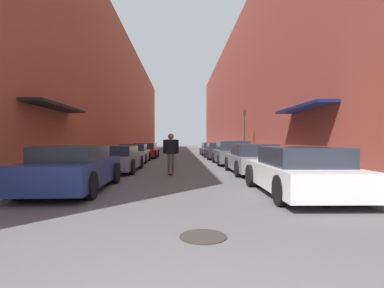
{
  "coord_description": "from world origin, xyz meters",
  "views": [
    {
      "loc": [
        -0.07,
        -1.62,
        1.43
      ],
      "look_at": [
        0.48,
        12.37,
        1.28
      ],
      "focal_mm": 28.0,
      "sensor_mm": 36.0,
      "label": 1
    }
  ],
  "objects_px": {
    "manhole_cover": "(203,236)",
    "parked_car_right_3": "(218,151)",
    "parked_car_left_0": "(75,168)",
    "parked_car_left_3": "(146,151)",
    "parked_car_left_1": "(117,159)",
    "skateboarder": "(171,149)",
    "parked_car_right_1": "(253,159)",
    "parked_car_right_0": "(299,171)",
    "parked_car_right_4": "(211,149)",
    "parked_car_right_2": "(232,153)",
    "traffic_light": "(244,128)",
    "parked_car_left_2": "(135,153)"
  },
  "relations": [
    {
      "from": "manhole_cover",
      "to": "parked_car_right_3",
      "type": "bearing_deg",
      "value": 82.13
    },
    {
      "from": "parked_car_left_0",
      "to": "parked_car_left_3",
      "type": "distance_m",
      "value": 16.38
    },
    {
      "from": "parked_car_left_0",
      "to": "parked_car_left_3",
      "type": "relative_size",
      "value": 1.07
    },
    {
      "from": "parked_car_left_3",
      "to": "manhole_cover",
      "type": "xyz_separation_m",
      "value": [
        3.23,
        -20.64,
        -0.6
      ]
    },
    {
      "from": "parked_car_left_1",
      "to": "manhole_cover",
      "type": "xyz_separation_m",
      "value": [
        3.27,
        -9.63,
        -0.58
      ]
    },
    {
      "from": "parked_car_left_1",
      "to": "skateboarder",
      "type": "bearing_deg",
      "value": -27.7
    },
    {
      "from": "parked_car_right_1",
      "to": "parked_car_right_3",
      "type": "height_order",
      "value": "parked_car_right_1"
    },
    {
      "from": "parked_car_left_0",
      "to": "parked_car_right_0",
      "type": "height_order",
      "value": "parked_car_left_0"
    },
    {
      "from": "parked_car_right_1",
      "to": "parked_car_right_4",
      "type": "bearing_deg",
      "value": 90.65
    },
    {
      "from": "parked_car_right_2",
      "to": "parked_car_right_3",
      "type": "xyz_separation_m",
      "value": [
        -0.14,
        5.6,
        -0.07
      ]
    },
    {
      "from": "manhole_cover",
      "to": "parked_car_right_2",
      "type": "bearing_deg",
      "value": 78.38
    },
    {
      "from": "parked_car_left_0",
      "to": "traffic_light",
      "type": "bearing_deg",
      "value": 60.37
    },
    {
      "from": "parked_car_left_0",
      "to": "parked_car_left_2",
      "type": "height_order",
      "value": "parked_car_left_0"
    },
    {
      "from": "parked_car_left_3",
      "to": "parked_car_left_2",
      "type": "bearing_deg",
      "value": -91.6
    },
    {
      "from": "parked_car_left_2",
      "to": "parked_car_right_3",
      "type": "xyz_separation_m",
      "value": [
        6.02,
        3.64,
        0.01
      ]
    },
    {
      "from": "parked_car_right_0",
      "to": "manhole_cover",
      "type": "distance_m",
      "value": 4.42
    },
    {
      "from": "parked_car_right_0",
      "to": "manhole_cover",
      "type": "bearing_deg",
      "value": -129.65
    },
    {
      "from": "parked_car_right_4",
      "to": "manhole_cover",
      "type": "xyz_separation_m",
      "value": [
        -2.62,
        -24.75,
        -0.6
      ]
    },
    {
      "from": "skateboarder",
      "to": "parked_car_left_3",
      "type": "bearing_deg",
      "value": 101.41
    },
    {
      "from": "traffic_light",
      "to": "parked_car_right_0",
      "type": "bearing_deg",
      "value": -96.68
    },
    {
      "from": "parked_car_left_2",
      "to": "parked_car_right_2",
      "type": "bearing_deg",
      "value": -17.69
    },
    {
      "from": "parked_car_left_0",
      "to": "skateboarder",
      "type": "height_order",
      "value": "skateboarder"
    },
    {
      "from": "parked_car_left_2",
      "to": "parked_car_left_3",
      "type": "distance_m",
      "value": 5.13
    },
    {
      "from": "parked_car_left_3",
      "to": "parked_car_right_0",
      "type": "height_order",
      "value": "parked_car_right_0"
    },
    {
      "from": "parked_car_left_2",
      "to": "manhole_cover",
      "type": "bearing_deg",
      "value": -77.74
    },
    {
      "from": "parked_car_left_2",
      "to": "parked_car_right_3",
      "type": "bearing_deg",
      "value": 31.17
    },
    {
      "from": "parked_car_left_1",
      "to": "parked_car_right_3",
      "type": "xyz_separation_m",
      "value": [
        5.91,
        9.51,
        0.01
      ]
    },
    {
      "from": "parked_car_right_0",
      "to": "parked_car_right_1",
      "type": "xyz_separation_m",
      "value": [
        0.01,
        5.09,
        0.0
      ]
    },
    {
      "from": "parked_car_right_1",
      "to": "manhole_cover",
      "type": "relative_size",
      "value": 5.9
    },
    {
      "from": "parked_car_left_1",
      "to": "parked_car_left_3",
      "type": "relative_size",
      "value": 1.1
    },
    {
      "from": "manhole_cover",
      "to": "parked_car_left_3",
      "type": "bearing_deg",
      "value": 98.88
    },
    {
      "from": "parked_car_right_1",
      "to": "skateboarder",
      "type": "bearing_deg",
      "value": -177.43
    },
    {
      "from": "skateboarder",
      "to": "manhole_cover",
      "type": "height_order",
      "value": "skateboarder"
    },
    {
      "from": "traffic_light",
      "to": "parked_car_right_2",
      "type": "bearing_deg",
      "value": -110.85
    },
    {
      "from": "parked_car_right_1",
      "to": "parked_car_left_0",
      "type": "bearing_deg",
      "value": -145.67
    },
    {
      "from": "parked_car_left_0",
      "to": "manhole_cover",
      "type": "relative_size",
      "value": 6.4
    },
    {
      "from": "manhole_cover",
      "to": "parked_car_right_0",
      "type": "bearing_deg",
      "value": 50.35
    },
    {
      "from": "parked_car_right_0",
      "to": "parked_car_left_0",
      "type": "bearing_deg",
      "value": 171.77
    },
    {
      "from": "skateboarder",
      "to": "traffic_light",
      "type": "height_order",
      "value": "traffic_light"
    },
    {
      "from": "parked_car_right_2",
      "to": "parked_car_right_0",
      "type": "bearing_deg",
      "value": -89.94
    },
    {
      "from": "parked_car_right_2",
      "to": "traffic_light",
      "type": "bearing_deg",
      "value": 69.15
    },
    {
      "from": "parked_car_left_1",
      "to": "parked_car_right_4",
      "type": "xyz_separation_m",
      "value": [
        5.89,
        15.11,
        0.01
      ]
    },
    {
      "from": "parked_car_right_2",
      "to": "skateboarder",
      "type": "xyz_separation_m",
      "value": [
        -3.52,
        -5.24,
        0.4
      ]
    },
    {
      "from": "parked_car_right_2",
      "to": "parked_car_right_1",
      "type": "bearing_deg",
      "value": -89.77
    },
    {
      "from": "parked_car_right_4",
      "to": "skateboarder",
      "type": "distance_m",
      "value": 16.79
    },
    {
      "from": "parked_car_right_2",
      "to": "skateboarder",
      "type": "height_order",
      "value": "skateboarder"
    },
    {
      "from": "parked_car_right_0",
      "to": "traffic_light",
      "type": "xyz_separation_m",
      "value": [
        1.72,
        14.73,
        1.78
      ]
    },
    {
      "from": "parked_car_left_0",
      "to": "parked_car_left_1",
      "type": "relative_size",
      "value": 0.98
    },
    {
      "from": "parked_car_left_3",
      "to": "parked_car_right_1",
      "type": "relative_size",
      "value": 1.01
    },
    {
      "from": "skateboarder",
      "to": "parked_car_left_1",
      "type": "bearing_deg",
      "value": 152.3
    }
  ]
}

